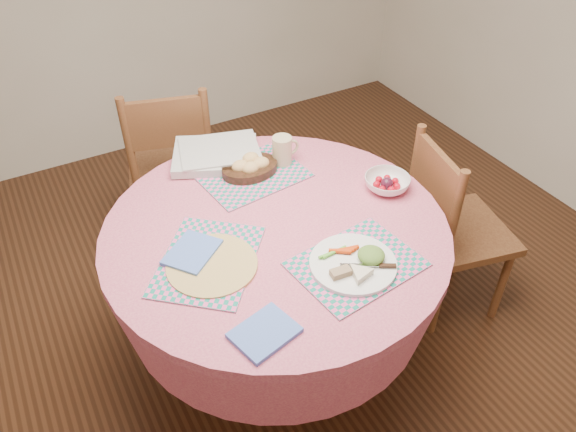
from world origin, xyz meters
name	(u,v)px	position (x,y,z in m)	size (l,w,h in m)	color
ground	(278,357)	(0.00, 0.00, 0.00)	(4.00, 4.00, 0.00)	#331C0F
dining_table	(276,266)	(0.00, 0.00, 0.56)	(1.24, 1.24, 0.75)	#D7647B
chair_right	(452,226)	(0.83, -0.07, 0.46)	(0.47, 0.49, 0.89)	brown
chair_back	(173,163)	(-0.07, 0.96, 0.48)	(0.53, 0.51, 0.93)	brown
placemat_front	(356,264)	(0.14, -0.30, 0.75)	(0.40, 0.30, 0.01)	#17816E
placemat_left	(208,261)	(-0.28, -0.05, 0.75)	(0.40, 0.30, 0.01)	#17816E
placemat_back	(252,175)	(0.07, 0.32, 0.75)	(0.40, 0.30, 0.01)	#17816E
wicker_trivet	(212,265)	(-0.28, -0.07, 0.76)	(0.30, 0.30, 0.01)	#AB894A
napkin_near	(265,333)	(-0.25, -0.41, 0.76)	(0.18, 0.14, 0.01)	#4F71CC
napkin_far	(192,252)	(-0.31, 0.01, 0.76)	(0.18, 0.14, 0.01)	#4F71CC
dinner_plate	(356,262)	(0.13, -0.31, 0.77)	(0.29, 0.29, 0.05)	white
bread_bowl	(250,166)	(0.07, 0.34, 0.78)	(0.23, 0.23, 0.08)	black
latte_mug	(283,150)	(0.22, 0.34, 0.81)	(0.12, 0.08, 0.12)	#C3B186
fruit_bowl	(387,183)	(0.48, -0.01, 0.78)	(0.21, 0.21, 0.05)	white
newspaper_stack	(216,154)	(-0.01, 0.50, 0.78)	(0.42, 0.39, 0.04)	silver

